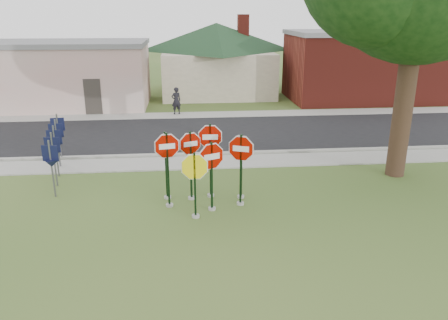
{
  "coord_description": "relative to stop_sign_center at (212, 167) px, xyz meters",
  "views": [
    {
      "loc": [
        -0.53,
        -11.66,
        5.98
      ],
      "look_at": [
        0.73,
        2.0,
        1.31
      ],
      "focal_mm": 35.0,
      "sensor_mm": 36.0,
      "label": 1
    }
  ],
  "objects": [
    {
      "name": "curb",
      "position": [
        -0.25,
        5.53,
        -1.38
      ],
      "size": [
        60.0,
        0.2,
        0.14
      ],
      "primitive_type": "cube",
      "color": "gray",
      "rests_on": "ground"
    },
    {
      "name": "route_sign_row",
      "position": [
        -5.65,
        3.53,
        -0.23
      ],
      "size": [
        1.43,
        4.63,
        2.0
      ],
      "color": "#59595E",
      "rests_on": "ground"
    },
    {
      "name": "sidewalk_near",
      "position": [
        -0.25,
        4.53,
        -1.42
      ],
      "size": [
        60.0,
        1.6,
        0.06
      ],
      "primitive_type": "cube",
      "color": "gray",
      "rests_on": "ground"
    },
    {
      "name": "bg_tree_right",
      "position": [
        21.75,
        25.03,
        4.13
      ],
      "size": [
        5.6,
        5.6,
        8.4
      ],
      "color": "black",
      "rests_on": "ground"
    },
    {
      "name": "building_brick",
      "position": [
        11.75,
        17.53,
        0.95
      ],
      "size": [
        10.2,
        6.2,
        4.75
      ],
      "color": "maroon",
      "rests_on": "ground"
    },
    {
      "name": "ground",
      "position": [
        -0.25,
        -0.97,
        -1.45
      ],
      "size": [
        120.0,
        120.0,
        0.0
      ],
      "primitive_type": "plane",
      "color": "#395821",
      "rests_on": "ground"
    },
    {
      "name": "stop_sign_back_right",
      "position": [
        0.03,
        1.06,
        0.21
      ],
      "size": [
        1.09,
        0.24,
        2.66
      ],
      "color": "gray",
      "rests_on": "ground"
    },
    {
      "name": "stop_sign_far_left",
      "position": [
        -1.44,
        1.04,
        0.02
      ],
      "size": [
        0.37,
        0.94,
        2.42
      ],
      "color": "gray",
      "rests_on": "ground"
    },
    {
      "name": "sidewalk_far",
      "position": [
        -0.25,
        13.33,
        -1.42
      ],
      "size": [
        60.0,
        1.6,
        0.06
      ],
      "primitive_type": "cube",
      "color": "gray",
      "rests_on": "ground"
    },
    {
      "name": "building_stucco",
      "position": [
        -9.24,
        17.03,
        0.7
      ],
      "size": [
        12.2,
        6.2,
        4.2
      ],
      "color": "beige",
      "rests_on": "ground"
    },
    {
      "name": "building_house",
      "position": [
        1.76,
        21.03,
        2.19
      ],
      "size": [
        11.6,
        11.6,
        6.2
      ],
      "color": "beige",
      "rests_on": "ground"
    },
    {
      "name": "stop_sign_left",
      "position": [
        -1.35,
        0.39,
        0.15
      ],
      "size": [
        1.06,
        0.24,
        2.58
      ],
      "color": "gray",
      "rests_on": "ground"
    },
    {
      "name": "stop_sign_yellow",
      "position": [
        -0.53,
        -0.49,
        -0.14
      ],
      "size": [
        1.12,
        0.24,
        2.2
      ],
      "color": "gray",
      "rests_on": "ground"
    },
    {
      "name": "road",
      "position": [
        -0.25,
        9.03,
        -1.43
      ],
      "size": [
        60.0,
        7.0,
        0.04
      ],
      "primitive_type": "cube",
      "color": "black",
      "rests_on": "ground"
    },
    {
      "name": "stop_sign_far_right",
      "position": [
        1.04,
        0.87,
        -0.05
      ],
      "size": [
        0.79,
        0.65,
        2.33
      ],
      "color": "gray",
      "rests_on": "ground"
    },
    {
      "name": "stop_sign_center",
      "position": [
        0.0,
        0.0,
        0.0
      ],
      "size": [
        1.06,
        0.5,
        2.36
      ],
      "color": "gray",
      "rests_on": "ground"
    },
    {
      "name": "stop_sign_right",
      "position": [
        0.95,
        0.32,
        0.09
      ],
      "size": [
        1.06,
        0.43,
        2.48
      ],
      "color": "gray",
      "rests_on": "ground"
    },
    {
      "name": "stop_sign_back_left",
      "position": [
        -0.63,
        0.9,
        0.05
      ],
      "size": [
        0.95,
        0.39,
        2.45
      ],
      "color": "gray",
      "rests_on": "ground"
    },
    {
      "name": "pedestrian",
      "position": [
        -1.26,
        13.63,
        -0.58
      ],
      "size": [
        0.7,
        0.59,
        1.64
      ],
      "primitive_type": "imported",
      "rotation": [
        0.0,
        0.0,
        3.52
      ],
      "color": "black",
      "rests_on": "sidewalk_far"
    }
  ]
}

